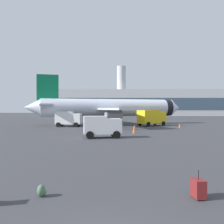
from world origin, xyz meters
name	(u,v)px	position (x,y,z in m)	size (l,w,h in m)	color
airplane_at_gate	(109,108)	(-1.56, 50.45, 3.66)	(34.90, 31.89, 10.50)	silver
service_truck	(68,118)	(-9.23, 42.77, 1.61)	(4.91, 2.74, 2.90)	white
fuel_truck	(151,117)	(7.13, 45.85, 1.77)	(6.24, 5.52, 3.20)	yellow
cargo_van	(102,126)	(-1.62, 24.52, 1.45)	(4.68, 2.96, 2.60)	white
safety_cone_near	(180,126)	(11.56, 40.60, 0.38)	(0.44, 0.44, 0.77)	#F2590C
safety_cone_mid	(134,127)	(3.05, 36.57, 0.39)	(0.44, 0.44, 0.79)	#F2590C
safety_cone_far	(134,131)	(2.53, 29.87, 0.31)	(0.44, 0.44, 0.63)	#F2590C
rolling_suitcase	(198,188)	(3.39, 4.36, 0.39)	(0.47, 0.68, 1.10)	maroon
traveller_backpack	(42,191)	(-2.75, 4.41, 0.23)	(0.36, 0.40, 0.48)	#476B4C
terminal_building	(153,103)	(17.77, 120.12, 6.38)	(108.51, 16.76, 24.51)	#B2B2B7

